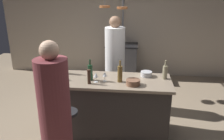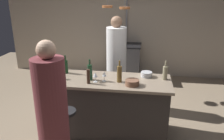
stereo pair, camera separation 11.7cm
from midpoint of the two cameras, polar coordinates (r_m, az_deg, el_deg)
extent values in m
plane|color=gray|center=(3.81, -1.17, -15.11)|extent=(9.00, 9.00, 0.00)
cube|color=#BCAD99|center=(6.05, 2.28, 11.03)|extent=(6.40, 0.16, 2.60)
cube|color=#332D2B|center=(3.59, -1.21, -9.42)|extent=(1.72, 0.66, 0.86)
cube|color=gray|center=(3.40, -1.27, -2.74)|extent=(1.80, 0.72, 0.04)
cube|color=#47474C|center=(5.85, 1.88, 2.02)|extent=(0.76, 0.60, 0.86)
cube|color=black|center=(5.74, 1.93, 6.27)|extent=(0.80, 0.64, 0.03)
cylinder|color=white|center=(4.30, -0.06, 0.45)|extent=(0.37, 0.37, 1.54)
sphere|color=#8C664C|center=(4.10, -0.07, 11.99)|extent=(0.21, 0.21, 0.21)
cylinder|color=#4C4C51|center=(3.22, -11.75, -15.54)|extent=(0.06, 0.06, 0.62)
cylinder|color=black|center=(3.05, -12.17, -10.45)|extent=(0.26, 0.26, 0.04)
cylinder|color=brown|center=(2.71, -15.18, -12.65)|extent=(0.36, 0.36, 1.49)
sphere|color=#D8AD8C|center=(2.39, -16.90, 4.77)|extent=(0.20, 0.20, 0.20)
cylinder|color=gray|center=(5.94, 2.14, 8.68)|extent=(0.04, 0.04, 2.15)
cylinder|color=#B26638|center=(4.75, -2.55, 15.66)|extent=(0.21, 0.21, 0.04)
cylinder|color=#B26638|center=(4.73, 1.85, 15.35)|extent=(0.22, 0.22, 0.04)
cylinder|color=gray|center=(4.70, 1.84, 17.23)|extent=(0.01, 0.01, 0.31)
cylinder|color=#382319|center=(3.23, -6.84, -1.72)|extent=(0.05, 0.05, 0.21)
cylinder|color=brown|center=(3.27, 0.99, -1.03)|extent=(0.07, 0.07, 0.24)
cylinder|color=brown|center=(3.22, 1.00, 1.68)|extent=(0.03, 0.03, 0.08)
cylinder|color=gray|center=(3.47, 12.23, -0.60)|extent=(0.07, 0.07, 0.20)
cylinder|color=gray|center=(3.42, 12.39, 1.67)|extent=(0.03, 0.03, 0.08)
cylinder|color=#143319|center=(3.69, -12.60, 0.63)|extent=(0.07, 0.07, 0.21)
cylinder|color=#143319|center=(3.65, -12.77, 2.82)|extent=(0.03, 0.03, 0.08)
cylinder|color=#193D23|center=(3.35, -6.49, -0.68)|extent=(0.07, 0.07, 0.23)
cylinder|color=#193D23|center=(3.30, -6.59, 1.91)|extent=(0.03, 0.03, 0.08)
cylinder|color=silver|center=(3.48, -13.46, -2.32)|extent=(0.06, 0.06, 0.01)
cylinder|color=silver|center=(3.47, -13.51, -1.70)|extent=(0.01, 0.01, 0.07)
cone|color=silver|center=(3.45, -13.60, -0.61)|extent=(0.07, 0.07, 0.06)
cylinder|color=silver|center=(3.31, -5.07, -3.03)|extent=(0.06, 0.06, 0.01)
cylinder|color=silver|center=(3.29, -5.09, -2.37)|extent=(0.01, 0.01, 0.07)
cone|color=silver|center=(3.27, -5.13, -1.23)|extent=(0.07, 0.07, 0.06)
cylinder|color=silver|center=(3.33, -2.81, -2.82)|extent=(0.06, 0.06, 0.01)
cylinder|color=silver|center=(3.31, -2.82, -2.17)|extent=(0.01, 0.01, 0.07)
cone|color=silver|center=(3.29, -2.84, -1.03)|extent=(0.07, 0.07, 0.06)
cylinder|color=#B7B7BC|center=(3.54, 7.69, -0.99)|extent=(0.18, 0.18, 0.08)
cylinder|color=brown|center=(3.19, 4.27, -3.11)|extent=(0.20, 0.20, 0.08)
camera|label=1|loc=(0.06, -90.96, -0.33)|focal=36.35mm
camera|label=2|loc=(0.06, 89.04, 0.33)|focal=36.35mm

